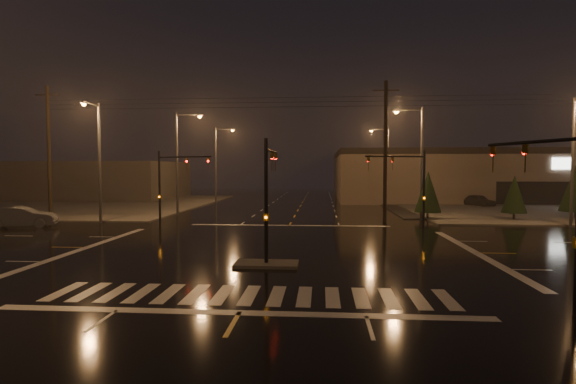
# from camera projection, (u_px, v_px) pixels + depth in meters

# --- Properties ---
(ground) EXTENTS (140.00, 140.00, 0.00)m
(ground) POSITION_uv_depth(u_px,v_px,m) (275.00, 250.00, 25.21)
(ground) COLOR black
(ground) RESTS_ON ground
(sidewalk_ne) EXTENTS (36.00, 36.00, 0.12)m
(sidewalk_ne) POSITION_uv_depth(u_px,v_px,m) (555.00, 207.00, 52.82)
(sidewalk_ne) COLOR #413F3A
(sidewalk_ne) RESTS_ON ground
(sidewalk_nw) EXTENTS (36.00, 36.00, 0.12)m
(sidewalk_nw) POSITION_uv_depth(u_px,v_px,m) (66.00, 204.00, 57.33)
(sidewalk_nw) COLOR #413F3A
(sidewalk_nw) RESTS_ON ground
(median_island) EXTENTS (3.00, 1.60, 0.15)m
(median_island) POSITION_uv_depth(u_px,v_px,m) (266.00, 264.00, 21.22)
(median_island) COLOR #413F3A
(median_island) RESTS_ON ground
(crosswalk) EXTENTS (15.00, 2.60, 0.01)m
(crosswalk) POSITION_uv_depth(u_px,v_px,m) (249.00, 295.00, 16.24)
(crosswalk) COLOR beige
(crosswalk) RESTS_ON ground
(stop_bar_near) EXTENTS (16.00, 0.50, 0.01)m
(stop_bar_near) POSITION_uv_depth(u_px,v_px,m) (239.00, 313.00, 14.25)
(stop_bar_near) COLOR beige
(stop_bar_near) RESTS_ON ground
(stop_bar_far) EXTENTS (16.00, 0.50, 0.01)m
(stop_bar_far) POSITION_uv_depth(u_px,v_px,m) (289.00, 225.00, 36.16)
(stop_bar_far) COLOR beige
(stop_bar_far) RESTS_ON ground
(retail_building) EXTENTS (60.20, 28.30, 7.20)m
(retail_building) POSITION_uv_depth(u_px,v_px,m) (535.00, 173.00, 68.17)
(retail_building) COLOR #685B4A
(retail_building) RESTS_ON ground
(commercial_block) EXTENTS (30.00, 18.00, 5.60)m
(commercial_block) POSITION_uv_depth(u_px,v_px,m) (79.00, 180.00, 69.51)
(commercial_block) COLOR #3E3936
(commercial_block) RESTS_ON ground
(signal_mast_median) EXTENTS (0.25, 4.59, 6.00)m
(signal_mast_median) POSITION_uv_depth(u_px,v_px,m) (268.00, 186.00, 21.95)
(signal_mast_median) COLOR black
(signal_mast_median) RESTS_ON ground
(signal_mast_ne) EXTENTS (4.84, 1.86, 6.00)m
(signal_mast_ne) POSITION_uv_depth(u_px,v_px,m) (412.00, 179.00, 34.39)
(signal_mast_ne) COLOR black
(signal_mast_ne) RESTS_ON ground
(signal_mast_nw) EXTENTS (4.84, 1.86, 6.00)m
(signal_mast_nw) POSITION_uv_depth(u_px,v_px,m) (170.00, 178.00, 35.81)
(signal_mast_nw) COLOR black
(signal_mast_nw) RESTS_ON ground
(signal_mast_se) EXTENTS (1.55, 3.87, 6.00)m
(signal_mast_se) POSITION_uv_depth(u_px,v_px,m) (557.00, 196.00, 14.53)
(signal_mast_se) COLOR black
(signal_mast_se) RESTS_ON ground
(streetlight_1) EXTENTS (2.77, 0.32, 10.00)m
(streetlight_1) POSITION_uv_depth(u_px,v_px,m) (180.00, 156.00, 43.67)
(streetlight_1) COLOR #38383A
(streetlight_1) RESTS_ON ground
(streetlight_2) EXTENTS (2.77, 0.32, 10.00)m
(streetlight_2) POSITION_uv_depth(u_px,v_px,m) (218.00, 159.00, 59.60)
(streetlight_2) COLOR #38383A
(streetlight_2) RESTS_ON ground
(streetlight_3) EXTENTS (2.77, 0.32, 10.00)m
(streetlight_3) POSITION_uv_depth(u_px,v_px,m) (418.00, 155.00, 39.99)
(streetlight_3) COLOR #38383A
(streetlight_3) RESTS_ON ground
(streetlight_4) EXTENTS (2.77, 0.32, 10.00)m
(streetlight_4) POSITION_uv_depth(u_px,v_px,m) (386.00, 159.00, 59.91)
(streetlight_4) COLOR #38383A
(streetlight_4) RESTS_ON ground
(streetlight_5) EXTENTS (0.32, 2.77, 10.00)m
(streetlight_5) POSITION_uv_depth(u_px,v_px,m) (97.00, 154.00, 37.24)
(streetlight_5) COLOR #38383A
(streetlight_5) RESTS_ON ground
(streetlight_6) EXTENTS (0.32, 2.77, 10.00)m
(streetlight_6) POSITION_uv_depth(u_px,v_px,m) (575.00, 153.00, 34.38)
(streetlight_6) COLOR #38383A
(streetlight_6) RESTS_ON ground
(utility_pole_0) EXTENTS (2.20, 0.32, 12.00)m
(utility_pole_0) POSITION_uv_depth(u_px,v_px,m) (49.00, 151.00, 40.48)
(utility_pole_0) COLOR black
(utility_pole_0) RESTS_ON ground
(utility_pole_1) EXTENTS (2.20, 0.32, 12.00)m
(utility_pole_1) POSITION_uv_depth(u_px,v_px,m) (385.00, 150.00, 38.22)
(utility_pole_1) COLOR black
(utility_pole_1) RESTS_ON ground
(conifer_0) EXTENTS (2.34, 2.34, 4.35)m
(conifer_0) POSITION_uv_depth(u_px,v_px,m) (428.00, 192.00, 39.99)
(conifer_0) COLOR black
(conifer_0) RESTS_ON ground
(conifer_1) EXTENTS (2.11, 2.11, 4.00)m
(conifer_1) POSITION_uv_depth(u_px,v_px,m) (514.00, 194.00, 39.41)
(conifer_1) COLOR black
(conifer_1) RESTS_ON ground
(conifer_2) EXTENTS (2.80, 2.80, 5.07)m
(conifer_2) POSITION_uv_depth(u_px,v_px,m) (576.00, 187.00, 40.54)
(conifer_2) COLOR black
(conifer_2) RESTS_ON ground
(car_parked) EXTENTS (3.47, 4.59, 1.46)m
(car_parked) POSITION_uv_depth(u_px,v_px,m) (479.00, 200.00, 54.38)
(car_parked) COLOR black
(car_parked) RESTS_ON ground
(car_crossing) EXTENTS (5.31, 3.41, 1.65)m
(car_crossing) POSITION_uv_depth(u_px,v_px,m) (21.00, 217.00, 34.78)
(car_crossing) COLOR slate
(car_crossing) RESTS_ON ground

